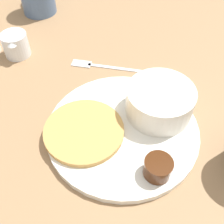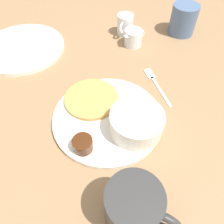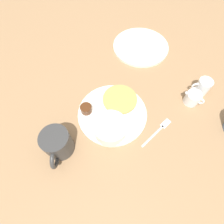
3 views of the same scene
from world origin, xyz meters
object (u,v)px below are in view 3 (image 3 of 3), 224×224
object	(u,v)px
creamer_pitcher_far	(203,86)
fork	(159,129)
bowl	(110,128)
plate	(112,114)
coffee_mug	(58,144)
creamer_pitcher_near	(193,98)

from	to	relation	value
creamer_pitcher_far	fork	size ratio (longest dim) A/B	0.50
bowl	fork	world-z (taller)	bowl
bowl	plate	bearing A→B (deg)	21.54
creamer_pitcher_far	fork	bearing A→B (deg)	159.39
coffee_mug	creamer_pitcher_far	size ratio (longest dim) A/B	1.65
coffee_mug	fork	xyz separation A→B (m)	(0.21, -0.27, -0.05)
bowl	coffee_mug	bearing A→B (deg)	136.54
creamer_pitcher_far	fork	distance (m)	0.24
fork	creamer_pitcher_far	bearing A→B (deg)	-20.61
creamer_pitcher_far	plate	bearing A→B (deg)	133.60
plate	creamer_pitcher_far	bearing A→B (deg)	-46.40
creamer_pitcher_near	fork	world-z (taller)	creamer_pitcher_near
creamer_pitcher_near	creamer_pitcher_far	xyz separation A→B (m)	(0.06, -0.02, 0.01)
bowl	fork	bearing A→B (deg)	-59.74
plate	coffee_mug	bearing A→B (deg)	154.29
bowl	creamer_pitcher_far	size ratio (longest dim) A/B	1.58
coffee_mug	creamer_pitcher_near	distance (m)	0.50
bowl	creamer_pitcher_near	bearing A→B (deg)	-40.56
fork	bowl	bearing A→B (deg)	120.26
creamer_pitcher_near	coffee_mug	bearing A→B (deg)	138.45
creamer_pitcher_near	fork	distance (m)	0.18
bowl	fork	xyz separation A→B (m)	(0.09, -0.15, -0.04)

